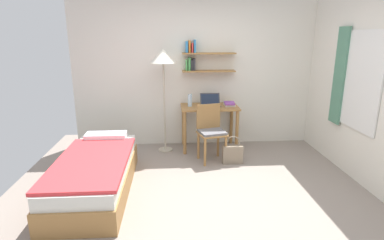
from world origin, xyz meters
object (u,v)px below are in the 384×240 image
Objects in this scene: water_bottle at (190,100)px; laptop at (210,103)px; desk_chair at (211,130)px; handbag at (233,154)px; bed at (96,174)px; desk at (209,115)px; book_stack at (229,104)px; standing_lamp at (163,61)px.

laptop is at bearing 5.67° from water_bottle.
desk_chair reaches higher than handbag.
laptop is at bearing 84.42° from desk_chair.
bed is at bearing -158.18° from handbag.
desk_chair is 4.30× the size of water_bottle.
water_bottle is (-0.34, 0.01, 0.25)m from desk.
desk_chair is 0.50m from handbag.
water_bottle reaches higher than book_stack.
bed is at bearing -138.20° from desk.
laptop is 1.02m from handbag.
standing_lamp reaches higher than book_stack.
desk_chair is 3.68× the size of book_stack.
book_stack is (0.33, -0.04, -0.02)m from laptop.
desk is at bearing -110.33° from laptop.
standing_lamp is at bearing -172.25° from water_bottle.
standing_lamp reaches higher than desk.
laptop reaches higher than book_stack.
standing_lamp is 5.01× the size of laptop.
desk is 2.19× the size of handbag.
handbag is at bearing -31.12° from standing_lamp.
desk_chair is (-0.04, -0.52, -0.12)m from desk.
laptop is 0.33m from book_stack.
laptop is 0.77× the size of handbag.
laptop is at bearing 42.34° from bed.
book_stack reaches higher than handbag.
desk reaches higher than bed.
water_bottle reaches higher than desk_chair.
handbag is at bearing -27.66° from desk_chair.
laptop is at bearing 69.67° from desk.
standing_lamp reaches higher than laptop.
desk is at bearing 41.80° from bed.
desk is at bearing 85.68° from desk_chair.
bed is 1.13× the size of standing_lamp.
standing_lamp is at bearing 148.88° from handbag.
desk_chair is at bearing -95.58° from laptop.
desk_chair is at bearing -126.45° from book_stack.
handbag is at bearing -94.75° from book_stack.
bed is 2.29m from laptop.
water_bottle is 0.86× the size of book_stack.
desk is 0.56× the size of standing_lamp.
bed is 4.39× the size of handbag.
bed is at bearing -131.45° from water_bottle.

